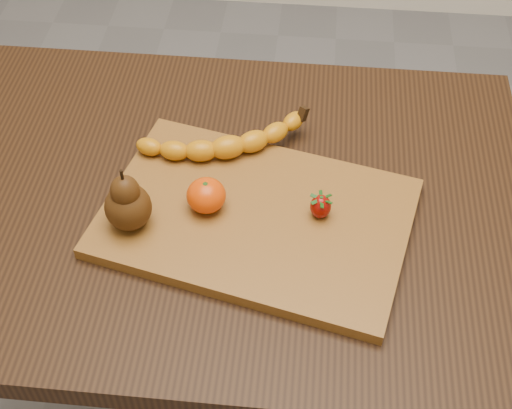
# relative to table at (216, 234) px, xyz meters

# --- Properties ---
(table) EXTENTS (1.00, 0.70, 0.76)m
(table) POSITION_rel_table_xyz_m (0.00, 0.00, 0.00)
(table) COLOR black
(table) RESTS_ON ground
(cutting_board) EXTENTS (0.51, 0.39, 0.02)m
(cutting_board) POSITION_rel_table_xyz_m (0.07, -0.05, 0.11)
(cutting_board) COLOR brown
(cutting_board) RESTS_ON table
(banana) EXTENTS (0.25, 0.14, 0.04)m
(banana) POSITION_rel_table_xyz_m (0.02, 0.07, 0.14)
(banana) COLOR orange
(banana) RESTS_ON cutting_board
(pear) EXTENTS (0.07, 0.07, 0.11)m
(pear) POSITION_rel_table_xyz_m (-0.11, -0.09, 0.17)
(pear) COLOR #40230A
(pear) RESTS_ON cutting_board
(mandarin) EXTENTS (0.08, 0.08, 0.05)m
(mandarin) POSITION_rel_table_xyz_m (-0.00, -0.04, 0.14)
(mandarin) COLOR #DC3F02
(mandarin) RESTS_ON cutting_board
(strawberry) EXTENTS (0.04, 0.04, 0.04)m
(strawberry) POSITION_rel_table_xyz_m (0.17, -0.04, 0.14)
(strawberry) COLOR #860803
(strawberry) RESTS_ON cutting_board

